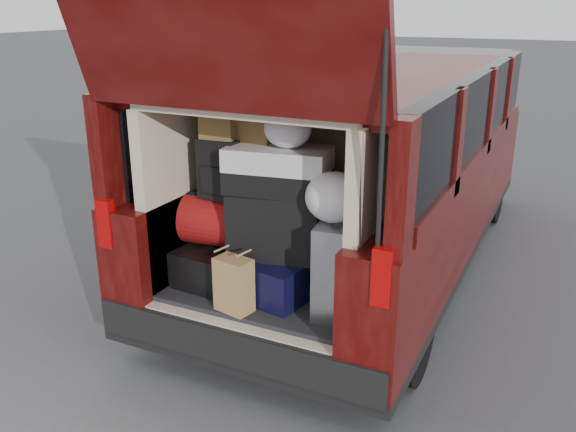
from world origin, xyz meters
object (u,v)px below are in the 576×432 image
object	(u,v)px
navy_hardshell	(281,273)
twotone_duffel	(278,170)
kraft_bag	(234,285)
red_duffel	(223,221)
backpack	(221,169)
black_soft_case	(277,223)
silver_roller	(339,268)
black_hardshell	(223,262)

from	to	relation	value
navy_hardshell	twotone_duffel	xyz separation A→B (m)	(-0.02, 0.01, 0.66)
navy_hardshell	kraft_bag	xyz separation A→B (m)	(-0.13, -0.35, 0.04)
red_duffel	backpack	distance (m)	0.35
navy_hardshell	backpack	bearing A→B (deg)	-169.75
red_duffel	black_soft_case	world-z (taller)	black_soft_case
navy_hardshell	black_soft_case	bearing A→B (deg)	169.68
black_soft_case	silver_roller	bearing A→B (deg)	-24.10
backpack	twotone_duffel	distance (m)	0.39
black_hardshell	kraft_bag	xyz separation A→B (m)	(0.29, -0.35, 0.05)
backpack	twotone_duffel	xyz separation A→B (m)	(0.39, 0.01, 0.03)
black_hardshell	kraft_bag	distance (m)	0.46
black_soft_case	backpack	bearing A→B (deg)	170.33
black_soft_case	twotone_duffel	bearing A→B (deg)	-19.81
silver_roller	navy_hardshell	bearing A→B (deg)	160.00
black_hardshell	kraft_bag	size ratio (longest dim) A/B	1.78
twotone_duffel	kraft_bag	bearing A→B (deg)	-116.76
kraft_bag	backpack	distance (m)	0.73
red_duffel	backpack	size ratio (longest dim) A/B	1.32
black_soft_case	backpack	size ratio (longest dim) A/B	1.48
kraft_bag	twotone_duffel	world-z (taller)	twotone_duffel
kraft_bag	black_soft_case	distance (m)	0.47
navy_hardshell	backpack	size ratio (longest dim) A/B	1.49
navy_hardshell	silver_roller	xyz separation A→B (m)	(0.42, -0.09, 0.16)
red_duffel	twotone_duffel	world-z (taller)	twotone_duffel
black_hardshell	red_duffel	distance (m)	0.28
kraft_bag	backpack	bearing A→B (deg)	140.37
black_hardshell	twotone_duffel	xyz separation A→B (m)	(0.41, 0.01, 0.67)
black_soft_case	red_duffel	bearing A→B (deg)	168.78
silver_roller	twotone_duffel	size ratio (longest dim) A/B	0.91
black_soft_case	black_hardshell	bearing A→B (deg)	169.62
navy_hardshell	silver_roller	bearing A→B (deg)	-2.15
silver_roller	backpack	distance (m)	0.96
black_hardshell	silver_roller	distance (m)	0.87
silver_roller	black_soft_case	world-z (taller)	black_soft_case
kraft_bag	twotone_duffel	size ratio (longest dim) A/B	0.54
kraft_bag	twotone_duffel	bearing A→B (deg)	83.54
red_duffel	backpack	xyz separation A→B (m)	(0.01, -0.01, 0.35)
red_duffel	silver_roller	bearing A→B (deg)	-12.34
black_hardshell	black_soft_case	world-z (taller)	black_soft_case
navy_hardshell	kraft_bag	distance (m)	0.37
backpack	black_soft_case	bearing A→B (deg)	5.33
backpack	twotone_duffel	size ratio (longest dim) A/B	0.62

